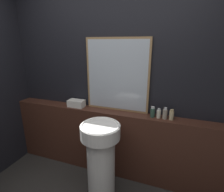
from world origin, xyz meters
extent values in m
cube|color=black|center=(0.00, 1.51, 1.25)|extent=(8.00, 0.06, 2.50)
cube|color=#422319|center=(0.00, 1.38, 0.46)|extent=(2.85, 0.20, 0.91)
cylinder|color=white|center=(0.07, 0.92, 0.40)|extent=(0.31, 0.31, 0.79)
cylinder|color=white|center=(0.07, 0.92, 0.86)|extent=(0.43, 0.43, 0.14)
torus|color=white|center=(0.07, 0.92, 0.93)|extent=(0.42, 0.42, 0.02)
cube|color=#937047|center=(0.07, 1.46, 1.37)|extent=(0.82, 0.03, 0.91)
cube|color=#B2BCC6|center=(0.07, 1.45, 1.37)|extent=(0.77, 0.02, 0.86)
cube|color=silver|center=(-0.49, 1.38, 0.96)|extent=(0.22, 0.13, 0.09)
cylinder|color=#2D4C3D|center=(0.55, 1.38, 0.96)|extent=(0.05, 0.05, 0.11)
cylinder|color=silver|center=(0.55, 1.38, 1.03)|extent=(0.04, 0.04, 0.02)
cylinder|color=beige|center=(0.62, 1.38, 0.96)|extent=(0.05, 0.05, 0.10)
cylinder|color=silver|center=(0.62, 1.38, 1.02)|extent=(0.03, 0.03, 0.02)
cylinder|color=gray|center=(0.69, 1.38, 0.97)|extent=(0.05, 0.05, 0.11)
cylinder|color=silver|center=(0.69, 1.38, 1.03)|extent=(0.04, 0.04, 0.02)
cylinder|color=#C6B284|center=(0.76, 1.38, 0.96)|extent=(0.05, 0.05, 0.10)
cylinder|color=tan|center=(0.76, 1.38, 1.02)|extent=(0.04, 0.04, 0.02)
camera|label=1|loc=(0.75, -0.59, 1.76)|focal=28.00mm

